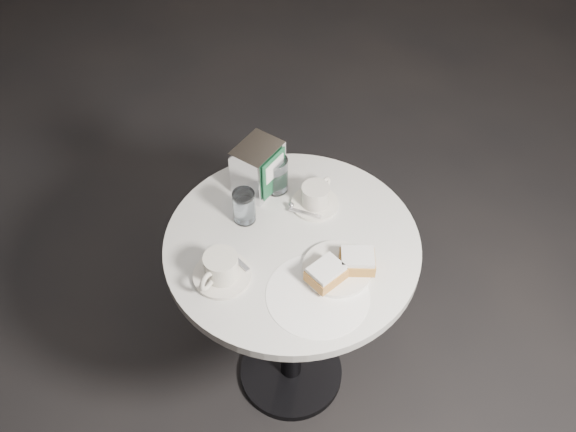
# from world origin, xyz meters

# --- Properties ---
(ground) EXTENTS (7.00, 7.00, 0.00)m
(ground) POSITION_xyz_m (0.00, 0.00, 0.00)
(ground) COLOR black
(ground) RESTS_ON ground
(cafe_table) EXTENTS (0.70, 0.70, 0.74)m
(cafe_table) POSITION_xyz_m (0.00, 0.00, 0.55)
(cafe_table) COLOR black
(cafe_table) RESTS_ON ground
(sugar_spill) EXTENTS (0.30, 0.30, 0.00)m
(sugar_spill) POSITION_xyz_m (-0.04, -0.18, 0.75)
(sugar_spill) COLOR white
(sugar_spill) RESTS_ON cafe_table
(beignet_plate) EXTENTS (0.21, 0.21, 0.06)m
(beignet_plate) POSITION_xyz_m (0.04, -0.16, 0.77)
(beignet_plate) COLOR white
(beignet_plate) RESTS_ON cafe_table
(coffee_cup_left) EXTENTS (0.20, 0.20, 0.08)m
(coffee_cup_left) POSITION_xyz_m (-0.22, 0.00, 0.78)
(coffee_cup_left) COLOR silver
(coffee_cup_left) RESTS_ON cafe_table
(coffee_cup_right) EXTENTS (0.18, 0.18, 0.07)m
(coffee_cup_right) POSITION_xyz_m (0.13, 0.08, 0.78)
(coffee_cup_right) COLOR silver
(coffee_cup_right) RESTS_ON cafe_table
(water_glass_left) EXTENTS (0.08, 0.08, 0.10)m
(water_glass_left) POSITION_xyz_m (-0.06, 0.14, 0.79)
(water_glass_left) COLOR white
(water_glass_left) RESTS_ON cafe_table
(water_glass_right) EXTENTS (0.09, 0.09, 0.11)m
(water_glass_right) POSITION_xyz_m (0.07, 0.19, 0.80)
(water_glass_right) COLOR white
(water_glass_right) RESTS_ON cafe_table
(napkin_dispenser) EXTENTS (0.16, 0.15, 0.15)m
(napkin_dispenser) POSITION_xyz_m (0.04, 0.23, 0.82)
(napkin_dispenser) COLOR silver
(napkin_dispenser) RESTS_ON cafe_table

